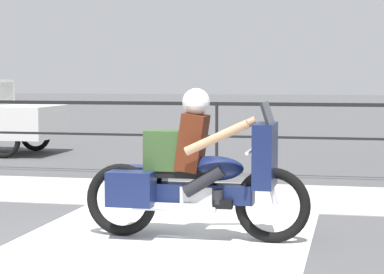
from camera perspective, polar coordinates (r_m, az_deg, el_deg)
ground_plane at (r=7.66m, az=-5.23°, el=-8.31°), size 120.00×120.00×0.00m
sidewalk_band at (r=10.89m, az=0.18°, el=-4.36°), size 44.00×2.40×0.01m
crosswalk_band at (r=7.39m, az=-3.34°, el=-8.76°), size 3.05×6.00×0.01m
fence_railing at (r=12.52m, az=1.90°, el=1.43°), size 36.00×0.05×1.28m
motorcycle at (r=7.84m, az=0.23°, el=-2.74°), size 2.40×0.76×1.59m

